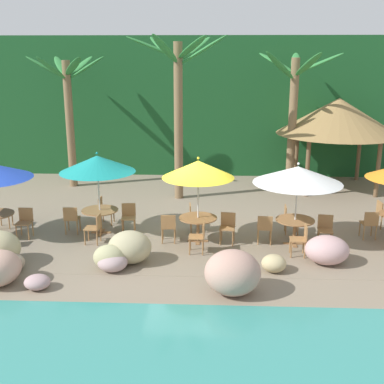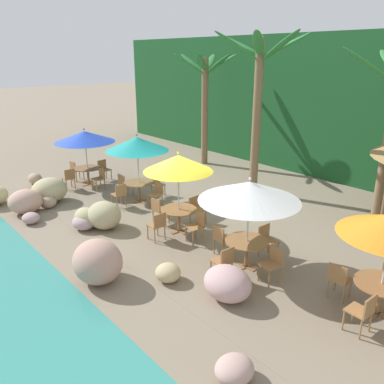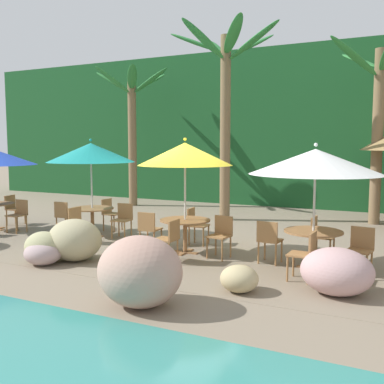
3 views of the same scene
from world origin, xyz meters
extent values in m
plane|color=gray|center=(0.00, 0.00, 0.00)|extent=(120.00, 120.00, 0.00)
cube|color=gray|center=(0.00, 0.00, 0.00)|extent=(18.00, 5.20, 0.01)
cube|color=#194C23|center=(0.00, 9.00, 3.00)|extent=(28.00, 2.40, 6.00)
ellipsoid|color=tan|center=(-1.39, -1.82, 0.43)|extent=(1.14, 1.00, 0.86)
ellipsoid|color=tan|center=(2.30, -2.20, 0.22)|extent=(0.63, 0.61, 0.44)
ellipsoid|color=#B6949A|center=(1.17, -3.42, 0.44)|extent=(1.08, 1.08, 0.88)
ellipsoid|color=#C69C9C|center=(3.72, -1.64, 0.38)|extent=(1.14, 0.96, 0.75)
ellipsoid|color=#B39999|center=(-1.75, -2.35, 0.23)|extent=(0.76, 0.69, 0.46)
ellipsoid|color=tan|center=(1.22, -3.45, 0.53)|extent=(1.28, 1.13, 1.05)
ellipsoid|color=tan|center=(-1.84, -2.22, 0.32)|extent=(0.84, 0.67, 0.63)
cylinder|color=#9E7042|center=(-4.63, -0.36, 0.23)|extent=(0.04, 0.04, 0.45)
cylinder|color=#9E7042|center=(-4.99, -0.36, 0.23)|extent=(0.04, 0.04, 0.45)
cylinder|color=#9E7042|center=(-4.63, -0.01, 0.23)|extent=(0.04, 0.04, 0.45)
cylinder|color=#9E7042|center=(-4.98, 0.00, 0.23)|extent=(0.04, 0.04, 0.45)
cube|color=#9E7042|center=(-4.81, -0.18, 0.47)|extent=(0.42, 0.42, 0.03)
cube|color=#9E7042|center=(-4.81, 0.02, 0.66)|extent=(0.42, 0.04, 0.42)
cylinder|color=#9E7042|center=(-5.60, 0.87, 0.23)|extent=(0.04, 0.04, 0.45)
cylinder|color=#9E7042|center=(-5.56, 0.51, 0.23)|extent=(0.04, 0.04, 0.45)
cylinder|color=#9E7042|center=(-5.96, 0.82, 0.23)|extent=(0.04, 0.04, 0.45)
cylinder|color=#9E7042|center=(-5.91, 0.47, 0.23)|extent=(0.04, 0.04, 0.45)
cube|color=#9E7042|center=(-5.76, 0.67, 0.47)|extent=(0.47, 0.47, 0.03)
cube|color=#9E7042|center=(-5.96, 0.64, 0.66)|extent=(0.09, 0.42, 0.42)
cylinder|color=silver|center=(-2.65, 0.33, 1.13)|extent=(0.04, 0.04, 2.26)
cone|color=teal|center=(-2.65, 0.33, 2.16)|extent=(2.24, 2.24, 0.49)
sphere|color=teal|center=(-2.65, 0.33, 2.48)|extent=(0.07, 0.07, 0.07)
cube|color=olive|center=(-2.65, 0.33, 0.01)|extent=(0.60, 0.12, 0.03)
cube|color=olive|center=(-2.65, 0.33, 0.01)|extent=(0.12, 0.60, 0.03)
cylinder|color=olive|center=(-2.65, 0.33, 0.37)|extent=(0.09, 0.09, 0.71)
cylinder|color=olive|center=(-2.65, 0.33, 0.72)|extent=(1.10, 1.10, 0.03)
cylinder|color=#9E7042|center=(-1.61, 0.26, 0.23)|extent=(0.04, 0.04, 0.45)
cylinder|color=#9E7042|center=(-1.97, 0.22, 0.23)|extent=(0.04, 0.04, 0.45)
cylinder|color=#9E7042|center=(-1.65, 0.61, 0.23)|extent=(0.04, 0.04, 0.45)
cylinder|color=#9E7042|center=(-2.00, 0.58, 0.23)|extent=(0.04, 0.04, 0.45)
cube|color=#9E7042|center=(-1.81, 0.42, 0.47)|extent=(0.46, 0.46, 0.03)
cube|color=#9E7042|center=(-1.83, 0.62, 0.66)|extent=(0.42, 0.08, 0.42)
cylinder|color=#9E7042|center=(-2.45, 1.35, 0.23)|extent=(0.04, 0.04, 0.45)
cylinder|color=#9E7042|center=(-2.46, 0.99, 0.23)|extent=(0.04, 0.04, 0.45)
cylinder|color=#9E7042|center=(-2.81, 1.36, 0.23)|extent=(0.04, 0.04, 0.45)
cylinder|color=#9E7042|center=(-2.82, 1.00, 0.23)|extent=(0.04, 0.04, 0.45)
cube|color=#9E7042|center=(-2.63, 1.18, 0.47)|extent=(0.43, 0.43, 0.03)
cube|color=#9E7042|center=(-2.83, 1.18, 0.66)|extent=(0.04, 0.42, 0.42)
cylinder|color=#9E7042|center=(-3.69, 0.47, 0.23)|extent=(0.04, 0.04, 0.45)
cylinder|color=#9E7042|center=(-3.33, 0.48, 0.23)|extent=(0.04, 0.04, 0.45)
cylinder|color=#9E7042|center=(-3.67, 0.12, 0.23)|extent=(0.04, 0.04, 0.45)
cylinder|color=#9E7042|center=(-3.32, 0.13, 0.23)|extent=(0.04, 0.04, 0.45)
cube|color=#9E7042|center=(-3.50, 0.30, 0.47)|extent=(0.43, 0.43, 0.03)
cube|color=#9E7042|center=(-3.50, 0.10, 0.66)|extent=(0.42, 0.05, 0.42)
cylinder|color=#9E7042|center=(-2.88, -0.69, 0.23)|extent=(0.04, 0.04, 0.45)
cylinder|color=#9E7042|center=(-2.86, -0.34, 0.23)|extent=(0.04, 0.04, 0.45)
cylinder|color=#9E7042|center=(-2.52, -0.71, 0.23)|extent=(0.04, 0.04, 0.45)
cylinder|color=#9E7042|center=(-2.50, -0.35, 0.23)|extent=(0.04, 0.04, 0.45)
cube|color=#9E7042|center=(-2.69, -0.52, 0.47)|extent=(0.44, 0.44, 0.03)
cube|color=#9E7042|center=(-2.49, -0.53, 0.66)|extent=(0.06, 0.42, 0.42)
cylinder|color=silver|center=(0.33, -0.24, 1.13)|extent=(0.04, 0.04, 2.26)
cone|color=yellow|center=(0.33, -0.24, 2.16)|extent=(2.04, 2.04, 0.48)
sphere|color=yellow|center=(0.33, -0.24, 2.48)|extent=(0.07, 0.07, 0.07)
cube|color=olive|center=(0.33, -0.24, 0.01)|extent=(0.60, 0.12, 0.03)
cube|color=olive|center=(0.33, -0.24, 0.01)|extent=(0.12, 0.60, 0.03)
cylinder|color=olive|center=(0.33, -0.24, 0.37)|extent=(0.09, 0.09, 0.71)
cylinder|color=olive|center=(0.33, -0.24, 0.72)|extent=(1.10, 1.10, 0.03)
cylinder|color=#9E7042|center=(1.33, -0.55, 0.23)|extent=(0.04, 0.04, 0.45)
cylinder|color=#9E7042|center=(0.97, -0.50, 0.23)|extent=(0.04, 0.04, 0.45)
cylinder|color=#9E7042|center=(1.37, -0.20, 0.23)|extent=(0.04, 0.04, 0.45)
cylinder|color=#9E7042|center=(1.02, -0.15, 0.23)|extent=(0.04, 0.04, 0.45)
cube|color=#9E7042|center=(1.17, -0.35, 0.47)|extent=(0.47, 0.47, 0.03)
cube|color=#9E7042|center=(1.20, -0.15, 0.66)|extent=(0.42, 0.09, 0.42)
cylinder|color=#9E7042|center=(0.43, 0.80, 0.23)|extent=(0.04, 0.04, 0.45)
cylinder|color=#9E7042|center=(0.45, 0.44, 0.23)|extent=(0.04, 0.04, 0.45)
cylinder|color=#9E7042|center=(0.07, 0.77, 0.23)|extent=(0.04, 0.04, 0.45)
cylinder|color=#9E7042|center=(0.10, 0.41, 0.23)|extent=(0.04, 0.04, 0.45)
cube|color=#9E7042|center=(0.26, 0.61, 0.47)|extent=(0.45, 0.45, 0.03)
cube|color=#9E7042|center=(0.06, 0.59, 0.66)|extent=(0.07, 0.42, 0.42)
cylinder|color=#9E7042|center=(-0.71, -0.12, 0.23)|extent=(0.04, 0.04, 0.45)
cylinder|color=#9E7042|center=(-0.35, -0.10, 0.23)|extent=(0.04, 0.04, 0.45)
cylinder|color=#9E7042|center=(-0.69, -0.47, 0.23)|extent=(0.04, 0.04, 0.45)
cylinder|color=#9E7042|center=(-0.33, -0.46, 0.23)|extent=(0.04, 0.04, 0.45)
cube|color=#9E7042|center=(-0.52, -0.29, 0.47)|extent=(0.44, 0.44, 0.03)
cube|color=#9E7042|center=(-0.51, -0.49, 0.66)|extent=(0.42, 0.06, 0.42)
cylinder|color=#9E7042|center=(0.14, -1.27, 0.23)|extent=(0.04, 0.04, 0.45)
cylinder|color=#9E7042|center=(0.14, -0.91, 0.23)|extent=(0.04, 0.04, 0.45)
cylinder|color=#9E7042|center=(0.49, -1.27, 0.23)|extent=(0.04, 0.04, 0.45)
cylinder|color=#9E7042|center=(0.50, -0.91, 0.23)|extent=(0.04, 0.04, 0.45)
cube|color=#9E7042|center=(0.32, -1.09, 0.47)|extent=(0.43, 0.43, 0.03)
cube|color=#9E7042|center=(0.52, -1.09, 0.66)|extent=(0.04, 0.42, 0.42)
cylinder|color=silver|center=(3.09, -0.30, 1.07)|extent=(0.04, 0.04, 2.15)
cone|color=white|center=(3.09, -0.30, 2.05)|extent=(2.48, 2.48, 0.47)
sphere|color=white|center=(3.09, -0.30, 2.36)|extent=(0.07, 0.07, 0.07)
cube|color=olive|center=(3.09, -0.30, 0.01)|extent=(0.60, 0.12, 0.03)
cube|color=olive|center=(3.09, -0.30, 0.01)|extent=(0.12, 0.60, 0.03)
cylinder|color=olive|center=(3.09, -0.30, 0.37)|extent=(0.09, 0.09, 0.71)
cylinder|color=olive|center=(3.09, -0.30, 0.72)|extent=(1.10, 1.10, 0.03)
cylinder|color=#9E7042|center=(4.08, -0.63, 0.23)|extent=(0.04, 0.04, 0.45)
cylinder|color=#9E7042|center=(3.73, -0.58, 0.23)|extent=(0.04, 0.04, 0.45)
cylinder|color=#9E7042|center=(4.13, -0.28, 0.23)|extent=(0.04, 0.04, 0.45)
cylinder|color=#9E7042|center=(3.78, -0.23, 0.23)|extent=(0.04, 0.04, 0.45)
cube|color=#9E7042|center=(3.93, -0.43, 0.47)|extent=(0.48, 0.48, 0.03)
cube|color=#9E7042|center=(3.96, -0.23, 0.66)|extent=(0.42, 0.10, 0.42)
cylinder|color=#9E7042|center=(3.32, 0.71, 0.23)|extent=(0.04, 0.04, 0.45)
cylinder|color=#9E7042|center=(3.30, 0.36, 0.23)|extent=(0.04, 0.04, 0.45)
cylinder|color=#9E7042|center=(2.97, 0.73, 0.23)|extent=(0.04, 0.04, 0.45)
cylinder|color=#9E7042|center=(2.95, 0.38, 0.23)|extent=(0.04, 0.04, 0.45)
cube|color=#9E7042|center=(3.14, 0.54, 0.47)|extent=(0.44, 0.44, 0.03)
cube|color=#9E7042|center=(2.94, 0.56, 0.66)|extent=(0.06, 0.42, 0.42)
cylinder|color=#9E7042|center=(2.07, -0.06, 0.23)|extent=(0.04, 0.04, 0.45)
cylinder|color=#9E7042|center=(2.43, -0.09, 0.23)|extent=(0.04, 0.04, 0.45)
cylinder|color=#9E7042|center=(2.05, -0.42, 0.23)|extent=(0.04, 0.04, 0.45)
cylinder|color=#9E7042|center=(2.41, -0.44, 0.23)|extent=(0.04, 0.04, 0.45)
cube|color=#9E7042|center=(2.24, -0.25, 0.47)|extent=(0.44, 0.44, 0.03)
cube|color=#9E7042|center=(2.23, -0.45, 0.66)|extent=(0.42, 0.06, 0.42)
cylinder|color=#9E7042|center=(2.86, -1.32, 0.23)|extent=(0.04, 0.04, 0.45)
cylinder|color=#9E7042|center=(2.88, -0.97, 0.23)|extent=(0.04, 0.04, 0.45)
cylinder|color=#9E7042|center=(3.21, -1.34, 0.23)|extent=(0.04, 0.04, 0.45)
cylinder|color=#9E7042|center=(3.23, -0.98, 0.23)|extent=(0.04, 0.04, 0.45)
cube|color=#9E7042|center=(3.05, -1.15, 0.47)|extent=(0.44, 0.44, 0.03)
cube|color=#9E7042|center=(3.24, -1.16, 0.66)|extent=(0.06, 0.42, 0.42)
cylinder|color=brown|center=(-5.01, 5.78, 2.51)|extent=(0.32, 0.32, 5.02)
ellipsoid|color=#2D7A38|center=(-4.21, 5.83, 4.75)|extent=(1.45, 0.46, 0.93)
ellipsoid|color=#2D7A38|center=(-4.64, 6.48, 4.78)|extent=(1.00, 1.47, 0.84)
ellipsoid|color=#2D7A38|center=(-5.42, 6.46, 4.79)|extent=(1.08, 1.46, 0.82)
ellipsoid|color=#2D7A38|center=(-5.80, 5.67, 4.76)|extent=(1.48, 0.56, 0.90)
ellipsoid|color=#2D7A38|center=(-5.36, 5.06, 4.75)|extent=(0.95, 1.44, 0.93)
ellipsoid|color=#2D7A38|center=(-4.55, 5.12, 4.80)|extent=(1.16, 1.43, 0.78)
cylinder|color=brown|center=(-0.55, 4.23, 2.84)|extent=(0.32, 0.32, 5.68)
ellipsoid|color=#2D7A38|center=(0.37, 4.12, 5.41)|extent=(1.68, 0.55, 1.05)
ellipsoid|color=#2D7A38|center=(0.03, 4.96, 5.45)|extent=(1.34, 1.57, 0.94)
ellipsoid|color=#2D7A38|center=(-1.14, 4.94, 5.43)|extent=(1.36, 1.53, 0.97)
ellipsoid|color=#2D7A38|center=(-1.46, 4.08, 5.49)|extent=(1.80, 0.64, 0.79)
ellipsoid|color=#2D7A38|center=(-0.91, 3.38, 5.42)|extent=(0.99, 1.68, 1.01)
ellipsoid|color=#2D7A38|center=(-0.02, 3.47, 5.47)|extent=(1.29, 1.64, 0.85)
cylinder|color=brown|center=(3.76, 5.48, 2.56)|extent=(0.32, 0.32, 5.12)
ellipsoid|color=#2D7A38|center=(3.11, 6.17, 4.93)|extent=(1.49, 1.56, 0.81)
ellipsoid|color=#2D7A38|center=(3.10, 4.80, 4.85)|extent=(1.42, 1.45, 1.08)
camera|label=1|loc=(0.78, -13.70, 5.30)|focal=46.29mm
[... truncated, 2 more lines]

